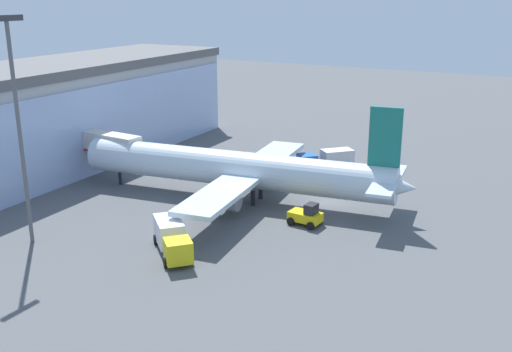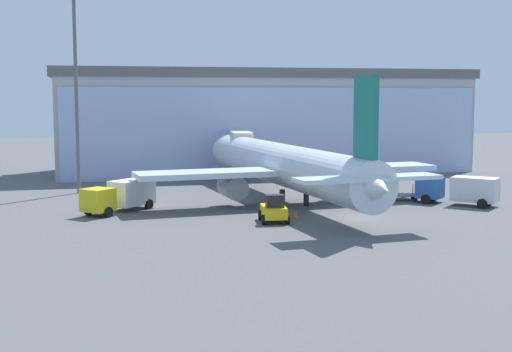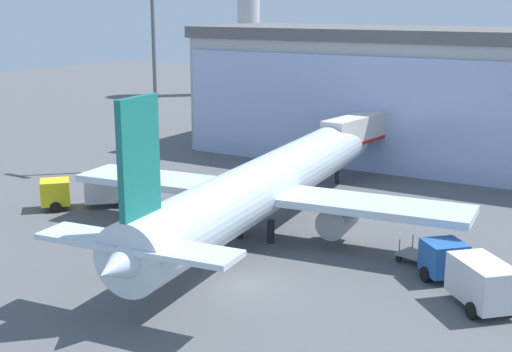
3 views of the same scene
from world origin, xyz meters
TOP-DOWN VIEW (x-y plane):
  - ground at (0.00, 0.00)m, footprint 240.00×240.00m
  - terminal_building at (0.00, 38.03)m, footprint 54.98×17.69m
  - jet_bridge at (-5.06, 28.54)m, footprint 3.21×12.88m
  - apron_light_mast at (-23.27, 19.97)m, footprint 3.20×0.40m
  - airplane at (-3.87, 9.13)m, footprint 28.79×39.35m
  - catering_truck at (-19.04, 7.02)m, footprint 6.57×6.85m
  - fuel_truck at (11.64, 4.91)m, footprint 6.80×6.64m
  - baggage_cart at (7.59, 8.70)m, footprint 3.11×2.23m
  - pushback_tug at (-7.16, -0.62)m, footprint 2.38×3.33m
  - safety_cone_nose at (-4.78, 1.66)m, footprint 0.36×0.36m
  - safety_cone_wingtip at (8.47, 10.75)m, footprint 0.36×0.36m

SIDE VIEW (x-z plane):
  - ground at x=0.00m, z-range 0.00..0.00m
  - safety_cone_nose at x=-4.78m, z-range 0.00..0.55m
  - safety_cone_wingtip at x=8.47m, z-range 0.00..0.55m
  - baggage_cart at x=7.59m, z-range -0.25..1.25m
  - pushback_tug at x=-7.16m, z-range -0.18..2.12m
  - catering_truck at x=-19.04m, z-range 0.14..2.79m
  - fuel_truck at x=11.64m, z-range 0.14..2.79m
  - airplane at x=-3.87m, z-range -2.24..9.26m
  - jet_bridge at x=-5.06m, z-range 1.57..7.49m
  - terminal_building at x=0.00m, z-range 0.00..13.45m
  - apron_light_mast at x=-23.27m, z-range 1.78..22.15m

